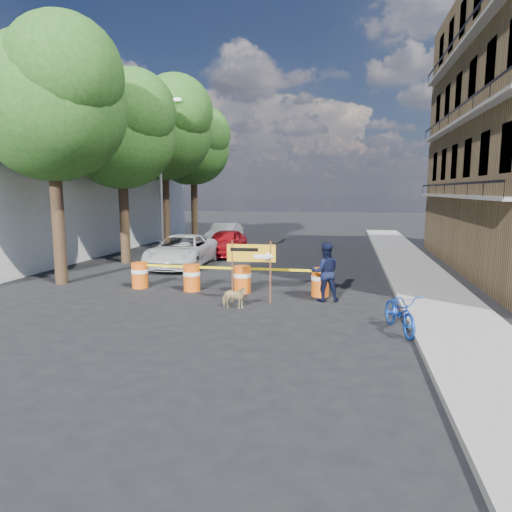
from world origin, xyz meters
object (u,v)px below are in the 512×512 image
at_px(dog, 234,297).
at_px(sedan_silver, 225,234).
at_px(barrel_mid_left, 192,277).
at_px(barrel_far_right, 320,282).
at_px(detour_sign, 258,258).
at_px(barrel_far_left, 140,275).
at_px(bicycle, 401,294).
at_px(barrel_mid_right, 242,279).
at_px(pedestrian, 325,272).
at_px(suv_white, 182,251).
at_px(sedan_red, 225,243).

xyz_separation_m(dog, sedan_silver, (-4.39, 15.18, 0.34)).
distance_m(barrel_mid_left, sedan_silver, 13.41).
bearing_deg(dog, barrel_far_right, -42.34).
bearing_deg(detour_sign, barrel_far_left, 159.49).
bearing_deg(bicycle, barrel_far_right, 107.13).
distance_m(detour_sign, bicycle, 4.47).
bearing_deg(barrel_mid_right, sedan_silver, 107.61).
relative_size(barrel_mid_left, pedestrian, 0.49).
height_order(barrel_far_left, dog, barrel_far_left).
xyz_separation_m(barrel_far_right, dog, (-2.35, -2.07, -0.14)).
distance_m(barrel_far_right, sedan_silver, 14.75).
xyz_separation_m(detour_sign, sedan_silver, (-4.94, 14.41, -0.72)).
bearing_deg(barrel_mid_left, suv_white, 113.94).
bearing_deg(bicycle, sedan_red, 108.07).
height_order(barrel_far_left, bicycle, bicycle).
distance_m(barrel_far_left, pedestrian, 6.50).
height_order(bicycle, suv_white, bicycle).
distance_m(barrel_far_left, barrel_mid_left, 1.94).
xyz_separation_m(dog, suv_white, (-4.08, 6.75, 0.37)).
bearing_deg(barrel_mid_right, barrel_far_left, 179.40).
bearing_deg(barrel_far_right, sedan_red, 122.98).
height_order(barrel_far_right, pedestrian, pedestrian).
height_order(dog, suv_white, suv_white).
bearing_deg(suv_white, pedestrian, -41.10).
bearing_deg(bicycle, barrel_mid_left, 138.02).
height_order(bicycle, sedan_red, bicycle).
relative_size(barrel_far_left, pedestrian, 0.49).
distance_m(dog, sedan_red, 10.88).
bearing_deg(dog, sedan_silver, 22.42).
bearing_deg(barrel_far_right, barrel_mid_right, -179.54).
relative_size(barrel_far_left, barrel_mid_left, 1.00).
bearing_deg(suv_white, sedan_red, 72.40).
bearing_deg(bicycle, dog, 148.69).
xyz_separation_m(pedestrian, dog, (-2.53, -1.42, -0.58)).
xyz_separation_m(barrel_far_right, sedan_red, (-5.42, 8.36, 0.22)).
xyz_separation_m(bicycle, sedan_silver, (-8.85, 16.53, -0.26)).
height_order(barrel_mid_right, bicycle, bicycle).
height_order(barrel_far_left, barrel_mid_left, same).
bearing_deg(dog, suv_white, 37.47).
distance_m(barrel_mid_left, sedan_red, 8.51).
distance_m(barrel_mid_left, barrel_far_right, 4.33).
bearing_deg(barrel_mid_right, barrel_mid_left, -178.26).
distance_m(detour_sign, sedan_silver, 15.25).
distance_m(barrel_far_right, dog, 3.14).
height_order(dog, sedan_red, sedan_red).
bearing_deg(barrel_mid_left, detour_sign, -25.92).
height_order(barrel_mid_left, sedan_silver, sedan_silver).
bearing_deg(barrel_far_left, suv_white, 92.05).
relative_size(dog, sedan_red, 0.19).
distance_m(barrel_mid_left, dog, 2.81).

